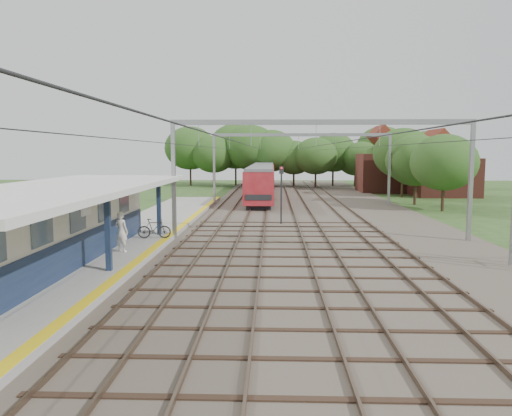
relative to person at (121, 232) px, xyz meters
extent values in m
plane|color=#2D4C1E|center=(6.55, -9.85, -1.33)|extent=(160.00, 160.00, 0.00)
cube|color=#473D33|center=(10.55, 20.15, -1.28)|extent=(18.00, 90.00, 0.10)
cube|color=gray|center=(-0.95, 4.15, -1.16)|extent=(5.00, 52.00, 0.35)
cube|color=yellow|center=(1.30, 4.15, -0.98)|extent=(0.45, 52.00, 0.01)
cube|color=beige|center=(-2.35, -2.85, 0.72)|extent=(3.20, 18.00, 3.40)
cube|color=#13213E|center=(-0.73, -2.85, -0.28)|extent=(0.06, 18.00, 1.40)
cube|color=slate|center=(-0.72, -2.85, 1.22)|extent=(0.05, 16.00, 1.30)
cube|color=#13213E|center=(0.65, -3.85, 0.62)|extent=(0.22, 0.22, 3.20)
cube|color=#13213E|center=(0.65, 5.15, 0.62)|extent=(0.22, 0.22, 3.20)
cube|color=silver|center=(-1.25, -3.85, 2.34)|extent=(6.40, 20.00, 0.24)
cube|color=white|center=(0.55, -5.85, 1.67)|extent=(0.06, 0.85, 0.26)
cube|color=brown|center=(2.33, 20.15, -1.16)|extent=(0.07, 88.00, 0.15)
cube|color=brown|center=(3.77, 20.15, -1.16)|extent=(0.07, 88.00, 0.15)
cube|color=brown|center=(5.33, 20.15, -1.16)|extent=(0.07, 88.00, 0.15)
cube|color=brown|center=(6.77, 20.15, -1.16)|extent=(0.07, 88.00, 0.15)
cube|color=brown|center=(9.03, 20.15, -1.16)|extent=(0.07, 88.00, 0.15)
cube|color=brown|center=(10.47, 20.15, -1.16)|extent=(0.07, 88.00, 0.15)
cube|color=brown|center=(12.63, 20.15, -1.16)|extent=(0.07, 88.00, 0.15)
cube|color=brown|center=(14.07, 20.15, -1.16)|extent=(0.07, 88.00, 0.15)
cube|color=gray|center=(1.55, 5.15, 2.17)|extent=(0.22, 0.22, 7.00)
cube|color=gray|center=(18.55, 5.15, 2.17)|extent=(0.22, 0.22, 7.00)
cube|color=gray|center=(10.05, 5.15, 5.52)|extent=(17.00, 0.20, 0.30)
cube|color=gray|center=(1.55, 25.15, 2.17)|extent=(0.22, 0.22, 7.00)
cube|color=gray|center=(18.55, 25.15, 2.17)|extent=(0.22, 0.22, 7.00)
cube|color=gray|center=(10.05, 25.15, 5.52)|extent=(17.00, 0.20, 0.30)
cylinder|color=black|center=(3.05, 20.15, 4.17)|extent=(0.02, 88.00, 0.02)
cylinder|color=black|center=(6.05, 20.15, 4.17)|extent=(0.02, 88.00, 0.02)
cylinder|color=black|center=(9.75, 20.15, 4.17)|extent=(0.02, 88.00, 0.02)
cylinder|color=black|center=(13.35, 20.15, 4.17)|extent=(0.02, 88.00, 0.02)
cylinder|color=#382619|center=(-3.45, 51.15, 0.11)|extent=(0.28, 0.28, 2.88)
ellipsoid|color=#294D1B|center=(-3.45, 51.15, 3.63)|extent=(6.72, 6.72, 5.76)
cylinder|color=#382619|center=(2.55, 53.15, -0.07)|extent=(0.28, 0.28, 2.52)
ellipsoid|color=#294D1B|center=(2.55, 53.15, 3.01)|extent=(5.88, 5.88, 5.04)
cylinder|color=#382619|center=(8.55, 50.15, 0.29)|extent=(0.28, 0.28, 3.24)
ellipsoid|color=#294D1B|center=(8.55, 50.15, 4.25)|extent=(7.56, 7.56, 6.48)
cylinder|color=#382619|center=(14.55, 52.15, 0.02)|extent=(0.28, 0.28, 2.70)
ellipsoid|color=#294D1B|center=(14.55, 52.15, 3.32)|extent=(6.30, 6.30, 5.40)
cylinder|color=#382619|center=(21.05, 28.15, -0.07)|extent=(0.28, 0.28, 2.52)
ellipsoid|color=#294D1B|center=(21.05, 28.15, 3.01)|extent=(5.88, 5.88, 5.04)
cylinder|color=#382619|center=(21.55, 44.15, 0.11)|extent=(0.28, 0.28, 2.88)
ellipsoid|color=#294D1B|center=(21.55, 44.15, 3.63)|extent=(6.72, 6.72, 5.76)
cube|color=brown|center=(27.55, 36.15, 0.92)|extent=(7.00, 6.00, 4.50)
cube|color=maroon|center=(27.55, 36.15, 4.07)|extent=(4.99, 6.12, 4.99)
cube|color=brown|center=(22.55, 42.15, 1.17)|extent=(8.00, 6.00, 5.00)
cube|color=maroon|center=(22.55, 42.15, 4.57)|extent=(5.52, 6.12, 5.52)
imported|color=silver|center=(0.00, 0.00, 0.00)|extent=(0.84, 0.72, 1.96)
imported|color=black|center=(0.68, 3.82, -0.43)|extent=(1.89, 0.71, 1.11)
cube|color=black|center=(6.05, 27.58, -1.01)|extent=(2.18, 15.54, 0.44)
cube|color=maroon|center=(6.05, 27.58, 0.68)|extent=(2.72, 16.89, 2.93)
cube|color=black|center=(6.05, 27.58, 0.97)|extent=(2.76, 15.54, 0.84)
cube|color=slate|center=(6.05, 27.58, 2.27)|extent=(2.50, 16.89, 0.28)
cube|color=black|center=(6.05, 45.07, -1.01)|extent=(2.18, 15.54, 0.44)
cube|color=maroon|center=(6.05, 45.07, 0.68)|extent=(2.72, 16.89, 2.93)
cube|color=black|center=(6.05, 45.07, 0.97)|extent=(2.76, 15.54, 0.84)
cube|color=slate|center=(6.05, 45.07, 2.27)|extent=(2.50, 16.89, 0.28)
cylinder|color=black|center=(7.90, 11.57, 0.57)|extent=(0.14, 0.14, 3.81)
cube|color=black|center=(7.90, 11.57, 2.58)|extent=(0.32, 0.23, 0.52)
sphere|color=red|center=(7.90, 11.47, 2.73)|extent=(0.13, 0.13, 0.13)
camera|label=1|loc=(7.32, -23.55, 3.79)|focal=35.00mm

